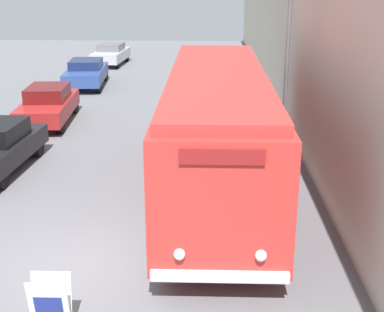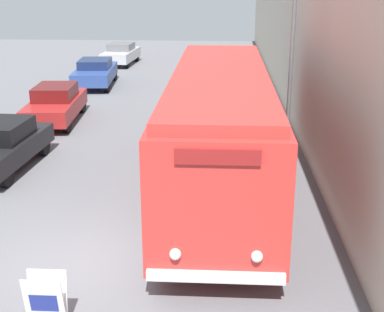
{
  "view_description": "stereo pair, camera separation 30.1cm",
  "coord_description": "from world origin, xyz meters",
  "px_view_note": "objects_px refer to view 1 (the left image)",
  "views": [
    {
      "loc": [
        2.73,
        -9.9,
        5.89
      ],
      "look_at": [
        2.36,
        1.52,
        1.97
      ],
      "focal_mm": 50.0,
      "sensor_mm": 36.0,
      "label": 1
    },
    {
      "loc": [
        3.03,
        -9.89,
        5.89
      ],
      "look_at": [
        2.36,
        1.52,
        1.97
      ],
      "focal_mm": 50.0,
      "sensor_mm": 36.0,
      "label": 2
    }
  ],
  "objects_px": {
    "streetlamp": "(289,35)",
    "parked_car_far": "(86,73)",
    "vintage_bus": "(217,125)",
    "parked_car_mid": "(48,104)",
    "parked_car_distant": "(111,54)",
    "sign_board": "(50,304)"
  },
  "relations": [
    {
      "from": "streetlamp",
      "to": "parked_car_far",
      "type": "bearing_deg",
      "value": 124.33
    },
    {
      "from": "vintage_bus",
      "to": "parked_car_mid",
      "type": "xyz_separation_m",
      "value": [
        -6.85,
        7.07,
        -1.15
      ]
    },
    {
      "from": "parked_car_far",
      "to": "parked_car_distant",
      "type": "bearing_deg",
      "value": 85.03
    },
    {
      "from": "sign_board",
      "to": "parked_car_distant",
      "type": "relative_size",
      "value": 0.23
    },
    {
      "from": "sign_board",
      "to": "parked_car_distant",
      "type": "height_order",
      "value": "parked_car_distant"
    },
    {
      "from": "parked_car_far",
      "to": "sign_board",
      "type": "bearing_deg",
      "value": -83.77
    },
    {
      "from": "sign_board",
      "to": "parked_car_far",
      "type": "relative_size",
      "value": 0.21
    },
    {
      "from": "parked_car_mid",
      "to": "sign_board",
      "type": "bearing_deg",
      "value": -77.72
    },
    {
      "from": "sign_board",
      "to": "parked_car_mid",
      "type": "bearing_deg",
      "value": 106.2
    },
    {
      "from": "streetlamp",
      "to": "parked_car_far",
      "type": "xyz_separation_m",
      "value": [
        -8.96,
        13.12,
        -3.45
      ]
    },
    {
      "from": "parked_car_far",
      "to": "streetlamp",
      "type": "bearing_deg",
      "value": -60.23
    },
    {
      "from": "sign_board",
      "to": "parked_car_far",
      "type": "xyz_separation_m",
      "value": [
        -4.0,
        20.98,
        0.27
      ]
    },
    {
      "from": "sign_board",
      "to": "parked_car_distant",
      "type": "distance_m",
      "value": 28.64
    },
    {
      "from": "sign_board",
      "to": "parked_car_distant",
      "type": "xyz_separation_m",
      "value": [
        -3.94,
        28.37,
        0.24
      ]
    },
    {
      "from": "parked_car_distant",
      "to": "sign_board",
      "type": "bearing_deg",
      "value": -78.07
    },
    {
      "from": "streetlamp",
      "to": "parked_car_mid",
      "type": "bearing_deg",
      "value": 147.63
    },
    {
      "from": "parked_car_far",
      "to": "parked_car_distant",
      "type": "distance_m",
      "value": 7.39
    },
    {
      "from": "parked_car_mid",
      "to": "parked_car_far",
      "type": "bearing_deg",
      "value": 86.67
    },
    {
      "from": "streetlamp",
      "to": "parked_car_distant",
      "type": "bearing_deg",
      "value": 113.47
    },
    {
      "from": "vintage_bus",
      "to": "parked_car_far",
      "type": "relative_size",
      "value": 2.36
    },
    {
      "from": "parked_car_mid",
      "to": "parked_car_distant",
      "type": "bearing_deg",
      "value": 86.17
    },
    {
      "from": "parked_car_distant",
      "to": "vintage_bus",
      "type": "bearing_deg",
      "value": -68.61
    }
  ]
}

